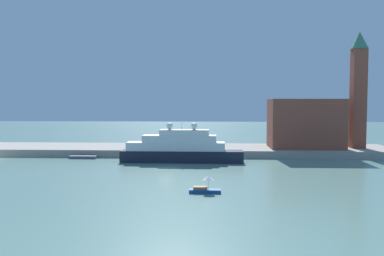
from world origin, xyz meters
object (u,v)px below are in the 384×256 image
Objects in this scene: harbor_building at (305,123)px; small_motorboat at (205,187)px; parked_car at (136,145)px; large_yacht at (180,149)px; mooring_bollard at (165,148)px; bell_tower at (358,86)px; person_figure at (150,145)px; work_barge at (83,157)px.

small_motorboat is at bearing -117.77° from harbor_building.
large_yacht is at bearing -46.48° from parked_car.
harbor_building is 24.19× the size of mooring_bollard.
bell_tower is 39.45× the size of mooring_bollard.
person_figure is at bearing -21.46° from parked_car.
large_yacht is 32.41m from small_motorboat.
work_barge is at bearing -169.73° from mooring_bollard.
small_motorboat is 6.33× the size of mooring_bollard.
person_figure is (-52.65, -3.54, -15.02)m from bell_tower.
work_barge is at bearing -170.95° from bell_tower.
harbor_building reaches higher than work_barge.
person_figure reaches higher than small_motorboat.
harbor_building is 10.46× the size of person_figure.
harbor_building reaches higher than parked_car.
large_yacht is 34.51m from harbor_building.
bell_tower is 7.46× the size of parked_car.
work_barge is 70.70m from bell_tower.
large_yacht is 9.09m from mooring_bollard.
parked_car is at bearing 158.54° from person_figure.
parked_car is at bearing -178.01° from harbor_building.
small_motorboat is at bearing -70.99° from person_figure.
large_yacht is at bearing 101.32° from small_motorboat.
large_yacht is 18.24m from parked_car.
parked_car is at bearing -177.99° from bell_tower.
mooring_bollard is at bearing 119.27° from large_yacht.
small_motorboat is 0.16× the size of bell_tower.
large_yacht is at bearing -154.45° from harbor_building.
person_figure is at bearing 126.40° from large_yacht.
large_yacht is 5.81× the size of small_motorboat.
person_figure reaches higher than parked_car.
work_barge is at bearing 169.42° from large_yacht.
harbor_building is at bearing 10.97° from mooring_bollard.
harbor_building is at bearing 25.55° from large_yacht.
work_barge is 55.94m from harbor_building.
small_motorboat is at bearing -78.68° from large_yacht.
person_figure reaches higher than mooring_bollard.
bell_tower reaches higher than work_barge.
harbor_building is at bearing -177.94° from bell_tower.
work_barge is at bearing -154.27° from person_figure.
harbor_building is at bearing 4.44° from person_figure.
small_motorboat is at bearing -50.30° from work_barge.
bell_tower is 54.87m from person_figure.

